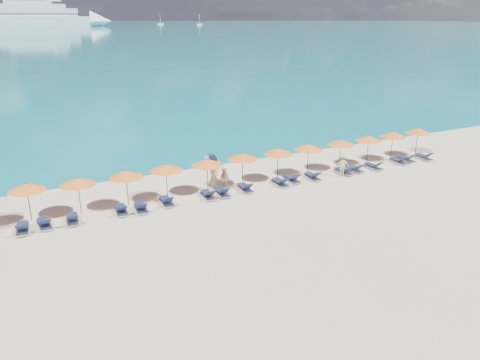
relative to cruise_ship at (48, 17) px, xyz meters
name	(u,v)px	position (x,y,z in m)	size (l,w,h in m)	color
ground	(263,214)	(-42.50, -541.61, -9.59)	(1400.00, 1400.00, 0.00)	beige
sea	(3,25)	(-42.50, 118.39, -9.59)	(1600.00, 1300.00, 0.01)	#1FA9B2
cruise_ship	(48,17)	(0.00, 0.00, 0.00)	(133.48, 53.47, 36.87)	white
sailboat_near	(160,24)	(136.14, 37.94, -8.33)	(6.71, 2.24, 12.31)	white
sailboat_far	(199,24)	(170.83, -7.42, -8.38)	(6.43, 2.14, 11.78)	white
jetski	(213,163)	(-41.48, -531.89, -9.25)	(1.36, 2.48, 0.83)	silver
beachgoer_a	(214,177)	(-43.33, -536.41, -8.75)	(0.62, 0.41, 1.69)	#D6AE80
beachgoer_b	(225,179)	(-42.76, -536.87, -8.84)	(0.73, 0.42, 1.50)	#D6AE80
beachgoer_c	(342,165)	(-33.90, -538.06, -8.74)	(1.10, 0.51, 1.70)	#D6AE80
umbrella_2	(26,187)	(-54.74, -536.38, -7.58)	(2.10, 2.10, 2.28)	black
umbrella_3	(78,181)	(-52.04, -536.67, -7.58)	(2.10, 2.10, 2.28)	black
umbrella_4	(126,174)	(-49.22, -536.63, -7.58)	(2.10, 2.10, 2.28)	black
umbrella_5	(166,168)	(-46.65, -536.48, -7.58)	(2.10, 2.10, 2.28)	black
umbrella_6	(207,162)	(-43.88, -536.59, -7.58)	(2.10, 2.10, 2.28)	black
umbrella_7	(242,156)	(-41.20, -536.42, -7.58)	(2.10, 2.10, 2.28)	black
umbrella_8	(278,151)	(-38.39, -536.44, -7.58)	(2.10, 2.10, 2.28)	black
umbrella_9	(309,147)	(-35.78, -536.42, -7.58)	(2.10, 2.10, 2.28)	black
umbrella_10	(341,142)	(-32.84, -536.43, -7.58)	(2.10, 2.10, 2.28)	black
umbrella_11	(369,138)	(-30.14, -536.45, -7.58)	(2.10, 2.10, 2.28)	black
umbrella_12	(393,135)	(-27.57, -536.41, -7.58)	(2.10, 2.10, 2.28)	black
umbrella_13	(418,131)	(-24.77, -536.38, -7.58)	(2.10, 2.10, 2.28)	black
lounger_3	(22,228)	(-55.29, -537.83, -9.36)	(0.77, 1.75, 0.66)	silver
lounger_4	(44,223)	(-54.16, -537.72, -9.36)	(0.76, 1.74, 0.66)	silver
lounger_5	(72,219)	(-52.69, -537.77, -9.36)	(0.79, 1.75, 0.66)	silver
lounger_6	(121,210)	(-49.91, -537.69, -9.36)	(0.76, 1.75, 0.66)	silver
lounger_7	(141,207)	(-48.79, -537.88, -9.36)	(0.77, 1.75, 0.66)	silver
lounger_8	(167,201)	(-47.08, -537.61, -9.36)	(0.73, 1.74, 0.66)	silver
lounger_9	(208,195)	(-44.38, -537.77, -9.36)	(0.69, 1.72, 0.66)	silver
lounger_10	(222,192)	(-43.36, -537.75, -9.36)	(0.76, 1.75, 0.66)	silver
lounger_11	(245,188)	(-41.65, -537.69, -9.36)	(0.76, 1.75, 0.66)	silver
lounger_12	(280,182)	(-39.02, -537.84, -9.36)	(0.63, 1.70, 0.66)	silver
lounger_13	(292,179)	(-37.88, -537.56, -9.36)	(0.65, 1.71, 0.66)	silver
lounger_14	(313,176)	(-36.27, -537.78, -9.36)	(0.77, 1.75, 0.66)	silver
lounger_15	(344,171)	(-33.54, -537.86, -9.36)	(0.72, 1.73, 0.66)	silver
lounger_16	(355,168)	(-32.41, -537.74, -9.36)	(0.63, 1.71, 0.66)	silver
lounger_17	(374,166)	(-30.74, -537.92, -9.36)	(0.75, 1.74, 0.66)	silver
lounger_18	(399,161)	(-27.99, -537.74, -9.36)	(0.66, 1.72, 0.66)	silver
lounger_19	(406,158)	(-27.00, -537.54, -9.36)	(0.66, 1.71, 0.66)	silver
lounger_20	(424,157)	(-25.36, -537.83, -9.36)	(0.68, 1.72, 0.66)	silver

